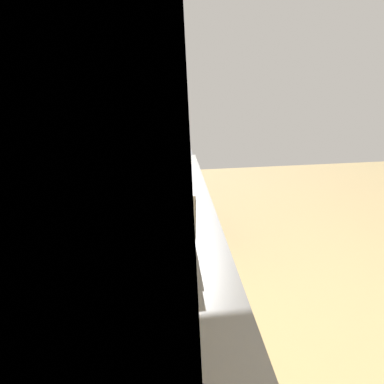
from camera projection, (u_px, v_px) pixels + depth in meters
The scene contains 5 objects.
ground_plane at pixel (363, 384), 2.08m from camera, with size 6.43×6.43×0.00m, color tan.
wall_back at pixel (47, 155), 1.32m from camera, with size 4.14×0.12×2.80m, color #E9C97F.
oven_range at pixel (153, 194), 3.15m from camera, with size 0.63×0.62×1.11m.
microwave at pixel (149, 201), 1.75m from camera, with size 0.49×0.38×0.27m.
kettle at pixel (170, 172), 2.20m from camera, with size 0.21×0.15×0.19m.
Camera 1 is at (-1.30, 1.10, 1.85)m, focal length 35.28 mm.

